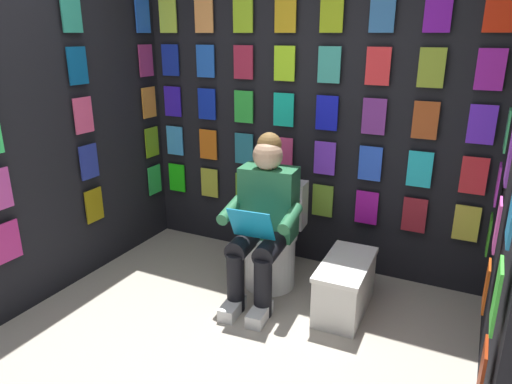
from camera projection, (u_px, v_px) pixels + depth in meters
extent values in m
cube|color=black|center=(308.00, 116.00, 3.68)|extent=(2.95, 0.10, 2.43)
cube|color=#20DB15|center=(177.00, 178.00, 4.34)|extent=(0.17, 0.01, 0.26)
cube|color=gold|center=(210.00, 183.00, 4.19)|extent=(0.17, 0.01, 0.26)
cube|color=#629B24|center=(244.00, 188.00, 4.04)|extent=(0.17, 0.01, 0.26)
cube|color=#E9EB50|center=(282.00, 194.00, 3.89)|extent=(0.17, 0.01, 0.26)
cube|color=#76A630|center=(323.00, 201.00, 3.74)|extent=(0.17, 0.01, 0.26)
cube|color=#AC12A5|center=(367.00, 208.00, 3.59)|extent=(0.17, 0.01, 0.26)
cube|color=maroon|center=(414.00, 215.00, 3.44)|extent=(0.17, 0.01, 0.26)
cube|color=gold|center=(466.00, 223.00, 3.29)|extent=(0.17, 0.01, 0.26)
cube|color=#3C9AEB|center=(175.00, 141.00, 4.23)|extent=(0.17, 0.01, 0.26)
cube|color=orange|center=(208.00, 145.00, 4.08)|extent=(0.17, 0.01, 0.26)
cube|color=teal|center=(244.00, 149.00, 3.93)|extent=(0.17, 0.01, 0.26)
cube|color=#CE3975|center=(283.00, 153.00, 3.78)|extent=(0.17, 0.01, 0.26)
cube|color=#7736DF|center=(325.00, 158.00, 3.63)|extent=(0.17, 0.01, 0.26)
cube|color=blue|center=(370.00, 164.00, 3.48)|extent=(0.17, 0.01, 0.26)
cube|color=#1ECCE0|center=(420.00, 169.00, 3.33)|extent=(0.17, 0.01, 0.26)
cube|color=red|center=(474.00, 176.00, 3.18)|extent=(0.17, 0.01, 0.26)
cube|color=#301ABF|center=(173.00, 102.00, 4.11)|extent=(0.17, 0.01, 0.26)
cube|color=#122CB7|center=(207.00, 104.00, 3.96)|extent=(0.17, 0.01, 0.26)
cube|color=green|center=(244.00, 107.00, 3.81)|extent=(0.17, 0.01, 0.26)
cube|color=#10BFA3|center=(284.00, 110.00, 3.67)|extent=(0.17, 0.01, 0.26)
cube|color=#1118CF|center=(327.00, 113.00, 3.52)|extent=(0.17, 0.01, 0.26)
cube|color=#772B8D|center=(374.00, 117.00, 3.37)|extent=(0.17, 0.01, 0.26)
cube|color=#AB471B|center=(425.00, 120.00, 3.22)|extent=(0.17, 0.01, 0.26)
cube|color=#6123DF|center=(482.00, 125.00, 3.07)|extent=(0.17, 0.01, 0.26)
cube|color=#162CA1|center=(170.00, 60.00, 4.00)|extent=(0.17, 0.01, 0.26)
cube|color=blue|center=(205.00, 61.00, 3.85)|extent=(0.17, 0.01, 0.26)
cube|color=#A8233F|center=(243.00, 62.00, 3.70)|extent=(0.17, 0.01, 0.26)
cube|color=#A9ED20|center=(284.00, 64.00, 3.55)|extent=(0.17, 0.01, 0.26)
cube|color=teal|center=(329.00, 65.00, 3.40)|extent=(0.17, 0.01, 0.26)
cube|color=red|center=(378.00, 66.00, 3.25)|extent=(0.17, 0.01, 0.26)
cube|color=olive|center=(432.00, 68.00, 3.10)|extent=(0.17, 0.01, 0.26)
cube|color=purple|center=(491.00, 70.00, 2.95)|extent=(0.17, 0.01, 0.26)
cube|color=#BDE041|center=(168.00, 16.00, 3.89)|extent=(0.17, 0.01, 0.26)
cube|color=#F1994E|center=(204.00, 16.00, 3.74)|extent=(0.17, 0.01, 0.26)
cube|color=#94C321|center=(243.00, 15.00, 3.59)|extent=(0.17, 0.01, 0.26)
cube|color=gold|center=(285.00, 14.00, 3.44)|extent=(0.17, 0.01, 0.26)
cube|color=#95B217|center=(332.00, 13.00, 3.29)|extent=(0.17, 0.01, 0.26)
cube|color=#2C66A6|center=(382.00, 12.00, 3.14)|extent=(0.17, 0.01, 0.26)
cube|color=#7412A6|center=(438.00, 11.00, 2.99)|extent=(0.17, 0.01, 0.26)
cube|color=red|center=(500.00, 10.00, 2.84)|extent=(0.17, 0.01, 0.26)
cube|color=#33991E|center=(489.00, 234.00, 3.11)|extent=(0.01, 0.17, 0.26)
cube|color=#B5430E|center=(486.00, 286.00, 2.47)|extent=(0.01, 0.17, 0.26)
cube|color=maroon|center=(482.00, 374.00, 1.83)|extent=(0.01, 0.17, 0.26)
cube|color=#CA34D8|center=(498.00, 184.00, 3.00)|extent=(0.01, 0.17, 0.26)
cube|color=#F152BF|center=(497.00, 225.00, 2.36)|extent=(0.01, 0.17, 0.26)
cube|color=#43D33B|center=(496.00, 296.00, 1.72)|extent=(0.01, 0.17, 0.26)
cube|color=#3DBD6E|center=(507.00, 130.00, 2.88)|extent=(0.01, 0.17, 0.26)
cube|color=purple|center=(509.00, 158.00, 2.25)|extent=(0.01, 0.17, 0.26)
cube|color=black|center=(76.00, 122.00, 3.47)|extent=(0.10, 1.86, 2.43)
cube|color=#BB297E|center=(8.00, 242.00, 3.00)|extent=(0.01, 0.17, 0.26)
cube|color=olive|center=(94.00, 205.00, 3.64)|extent=(0.01, 0.17, 0.26)
cube|color=green|center=(155.00, 180.00, 4.28)|extent=(0.01, 0.17, 0.26)
cube|color=#253395|center=(89.00, 162.00, 3.53)|extent=(0.01, 0.17, 0.26)
cube|color=#689715|center=(152.00, 142.00, 4.17)|extent=(0.01, 0.17, 0.26)
cube|color=#E54C7F|center=(83.00, 115.00, 3.42)|extent=(0.01, 0.17, 0.26)
cube|color=orange|center=(149.00, 103.00, 4.05)|extent=(0.01, 0.17, 0.26)
cube|color=#0C538E|center=(78.00, 66.00, 3.30)|extent=(0.01, 0.17, 0.26)
cube|color=#A02F6A|center=(146.00, 61.00, 3.94)|extent=(0.01, 0.17, 0.26)
cube|color=teal|center=(71.00, 13.00, 3.19)|extent=(0.01, 0.17, 0.26)
cube|color=blue|center=(143.00, 16.00, 3.83)|extent=(0.01, 0.17, 0.26)
cylinder|color=white|center=(270.00, 261.00, 3.53)|extent=(0.38, 0.38, 0.40)
cylinder|color=white|center=(270.00, 235.00, 3.47)|extent=(0.41, 0.41, 0.02)
cube|color=white|center=(282.00, 203.00, 3.64)|extent=(0.39, 0.21, 0.36)
cylinder|color=white|center=(278.00, 207.00, 3.56)|extent=(0.39, 0.10, 0.39)
cube|color=#286B42|center=(269.00, 202.00, 3.35)|extent=(0.42, 0.25, 0.52)
sphere|color=tan|center=(268.00, 155.00, 3.21)|extent=(0.21, 0.21, 0.21)
sphere|color=olive|center=(269.00, 145.00, 3.22)|extent=(0.17, 0.17, 0.17)
cylinder|color=black|center=(272.00, 246.00, 3.22)|extent=(0.18, 0.41, 0.15)
cylinder|color=black|center=(246.00, 242.00, 3.29)|extent=(0.18, 0.41, 0.15)
cylinder|color=black|center=(263.00, 288.00, 3.14)|extent=(0.12, 0.12, 0.42)
cylinder|color=black|center=(236.00, 282.00, 3.21)|extent=(0.12, 0.12, 0.42)
cube|color=white|center=(260.00, 314.00, 3.14)|extent=(0.13, 0.27, 0.09)
cube|color=white|center=(232.00, 308.00, 3.21)|extent=(0.13, 0.27, 0.09)
cylinder|color=#286B42|center=(290.00, 218.00, 3.13)|extent=(0.11, 0.32, 0.13)
cylinder|color=#286B42|center=(231.00, 210.00, 3.28)|extent=(0.11, 0.32, 0.13)
cube|color=#0C79AA|center=(251.00, 225.00, 3.07)|extent=(0.31, 0.15, 0.23)
cube|color=white|center=(345.00, 288.00, 3.21)|extent=(0.31, 0.62, 0.34)
cube|color=white|center=(346.00, 264.00, 3.15)|extent=(0.32, 0.65, 0.03)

